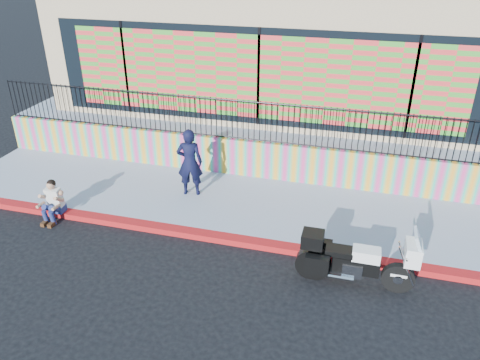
% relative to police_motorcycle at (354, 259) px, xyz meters
% --- Properties ---
extents(ground, '(90.00, 90.00, 0.00)m').
position_rel_police_motorcycle_xyz_m(ground, '(-3.18, 0.77, -0.62)').
color(ground, black).
rests_on(ground, ground).
extents(red_curb, '(16.00, 0.30, 0.15)m').
position_rel_police_motorcycle_xyz_m(red_curb, '(-3.18, 0.77, -0.54)').
color(red_curb, '#A71D0B').
rests_on(red_curb, ground).
extents(sidewalk, '(16.00, 3.00, 0.15)m').
position_rel_police_motorcycle_xyz_m(sidewalk, '(-3.18, 2.42, -0.54)').
color(sidewalk, '#96A0B4').
rests_on(sidewalk, ground).
extents(mural_wall, '(16.00, 0.20, 1.10)m').
position_rel_police_motorcycle_xyz_m(mural_wall, '(-3.18, 4.02, 0.08)').
color(mural_wall, '#E83D8A').
rests_on(mural_wall, sidewalk).
extents(metal_fence, '(15.80, 0.04, 1.20)m').
position_rel_police_motorcycle_xyz_m(metal_fence, '(-3.18, 4.02, 1.23)').
color(metal_fence, black).
rests_on(metal_fence, mural_wall).
extents(elevated_platform, '(16.00, 10.00, 1.25)m').
position_rel_police_motorcycle_xyz_m(elevated_platform, '(-3.18, 9.12, 0.01)').
color(elevated_platform, '#96A0B4').
rests_on(elevated_platform, ground).
extents(storefront_building, '(14.00, 8.06, 4.00)m').
position_rel_police_motorcycle_xyz_m(storefront_building, '(-3.18, 8.90, 2.63)').
color(storefront_building, tan).
rests_on(storefront_building, elevated_platform).
extents(police_motorcycle, '(2.38, 0.79, 1.48)m').
position_rel_police_motorcycle_xyz_m(police_motorcycle, '(0.00, 0.00, 0.00)').
color(police_motorcycle, black).
rests_on(police_motorcycle, ground).
extents(police_officer, '(0.77, 0.60, 1.88)m').
position_rel_police_motorcycle_xyz_m(police_officer, '(-4.48, 2.51, 0.47)').
color(police_officer, black).
rests_on(police_officer, sidewalk).
extents(seated_man, '(0.54, 0.71, 1.06)m').
position_rel_police_motorcycle_xyz_m(seated_man, '(-7.46, 0.52, -0.17)').
color(seated_man, navy).
rests_on(seated_man, ground).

